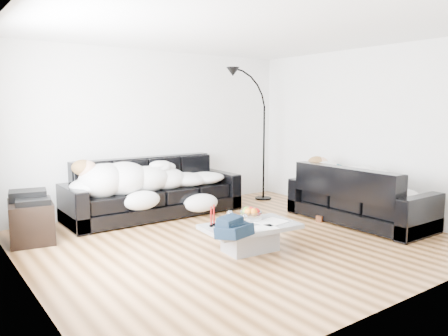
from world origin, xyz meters
TOP-DOWN VIEW (x-y plane):
  - ground at (0.00, 0.00)m, footprint 5.00×5.00m
  - wall_back at (0.00, 2.25)m, footprint 5.00×0.02m
  - wall_left at (-2.50, 0.00)m, footprint 0.02×4.50m
  - wall_right at (2.50, 0.00)m, footprint 0.02×4.50m
  - ceiling at (0.00, 0.00)m, footprint 5.00×5.00m
  - sofa_back at (-0.28, 1.77)m, footprint 2.72×0.94m
  - sofa_right at (1.99, -0.34)m, footprint 0.89×2.09m
  - sleeper_back at (-0.28, 1.72)m, footprint 2.30×0.80m
  - sleeper_right at (1.99, -0.34)m, footprint 0.75×1.79m
  - teal_cushion at (1.93, 0.30)m, footprint 0.42×0.38m
  - coffee_table at (-0.14, -0.42)m, footprint 1.16×0.74m
  - fruit_bowl at (0.01, -0.25)m, footprint 0.27×0.27m
  - wine_glass_a at (-0.36, -0.31)m, footprint 0.08×0.08m
  - wine_glass_b at (-0.44, -0.37)m, footprint 0.07×0.07m
  - wine_glass_c at (-0.26, -0.47)m, footprint 0.07×0.07m
  - candle_left at (-0.56, -0.23)m, footprint 0.05×0.05m
  - candle_right at (-0.51, -0.20)m, footprint 0.05×0.05m
  - newspaper_a at (0.13, -0.49)m, footprint 0.40×0.32m
  - newspaper_b at (-0.12, -0.63)m, footprint 0.34×0.27m
  - navy_jacket at (-0.62, -0.67)m, footprint 0.40×0.34m
  - shoes at (1.71, 0.08)m, footprint 0.46×0.34m
  - av_cabinet at (-2.14, 1.52)m, footprint 0.62×0.81m
  - stereo at (-2.14, 1.52)m, footprint 0.50×0.42m
  - floor_lamp at (1.93, 1.73)m, footprint 0.80×0.46m

SIDE VIEW (x-z plane):
  - ground at x=0.00m, z-range 0.00..0.00m
  - shoes at x=1.71m, z-range 0.00..0.10m
  - coffee_table at x=-0.14m, z-range 0.00..0.32m
  - av_cabinet at x=-2.14m, z-range 0.00..0.51m
  - newspaper_a at x=0.13m, z-range 0.33..0.33m
  - newspaper_b at x=-0.12m, z-range 0.33..0.33m
  - wine_glass_b at x=-0.44m, z-range 0.32..0.48m
  - wine_glass_c at x=-0.26m, z-range 0.32..0.48m
  - fruit_bowl at x=0.01m, z-range 0.32..0.49m
  - wine_glass_a at x=-0.36m, z-range 0.32..0.50m
  - sofa_right at x=1.99m, z-range 0.00..0.84m
  - candle_left at x=-0.56m, z-range 0.32..0.56m
  - sofa_back at x=-0.28m, z-range 0.00..0.89m
  - candle_right at x=-0.51m, z-range 0.32..0.57m
  - navy_jacket at x=-0.62m, z-range 0.40..0.59m
  - stereo at x=-2.14m, z-range 0.51..0.64m
  - sleeper_right at x=1.99m, z-range 0.42..0.86m
  - sleeper_back at x=-0.28m, z-range 0.42..0.88m
  - teal_cushion at x=1.93m, z-range 0.62..0.82m
  - floor_lamp at x=1.93m, z-range 0.00..2.08m
  - wall_back at x=0.00m, z-range 0.00..2.60m
  - wall_left at x=-2.50m, z-range 0.00..2.60m
  - wall_right at x=2.50m, z-range 0.00..2.60m
  - ceiling at x=0.00m, z-range 2.60..2.60m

